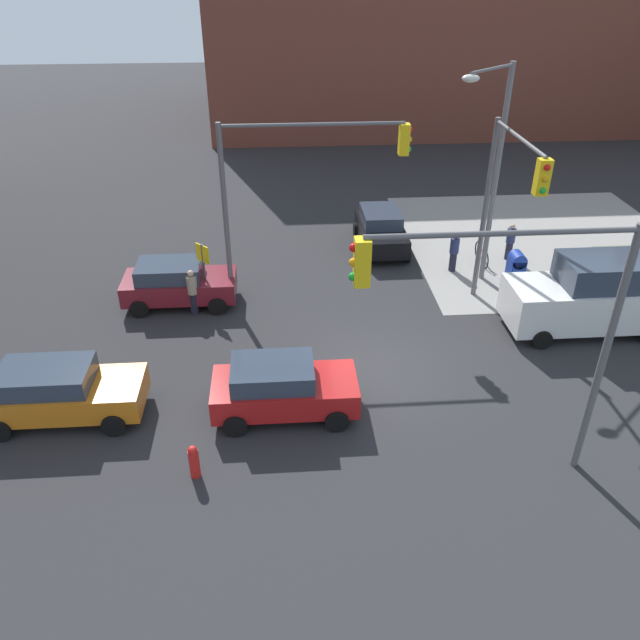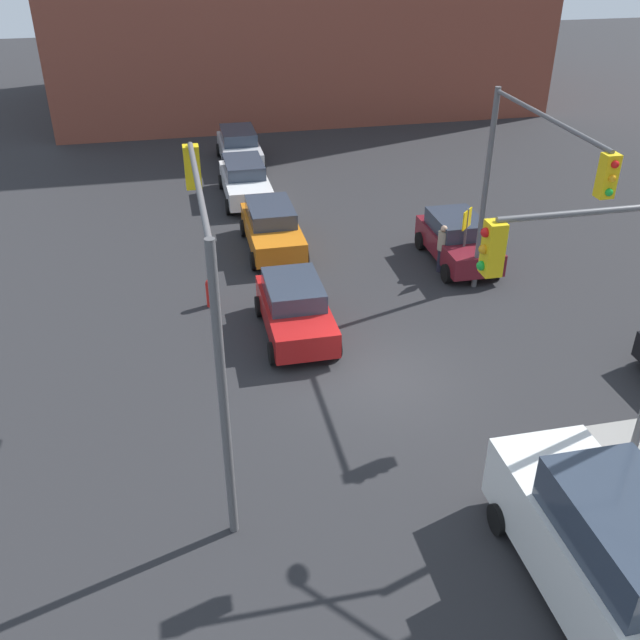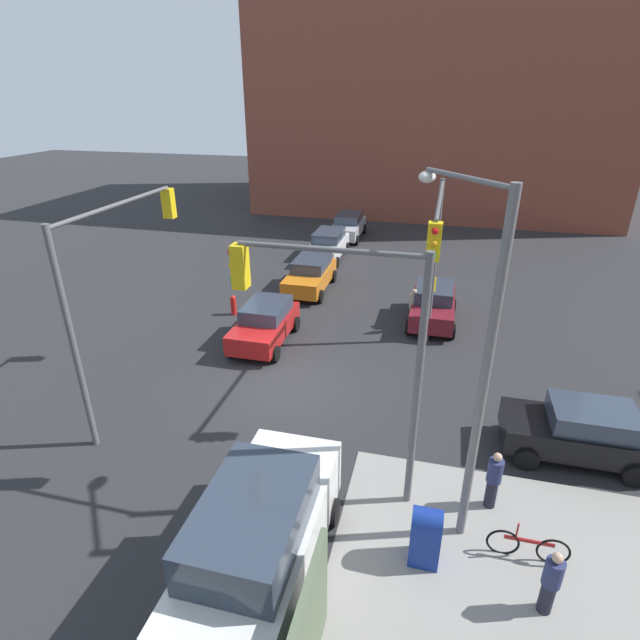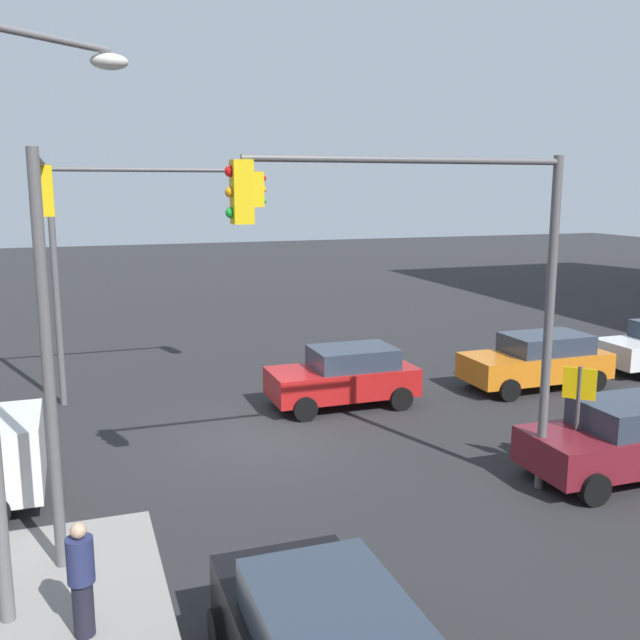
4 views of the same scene
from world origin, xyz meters
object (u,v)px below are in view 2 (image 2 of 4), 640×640
at_px(sedan_maroon, 458,240).
at_px(sedan_white, 245,180).
at_px(traffic_signal_se_corner, 208,277).
at_px(sedan_silver, 239,147).
at_px(sedan_orange, 272,227).
at_px(coupe_red, 295,309).
at_px(pedestrian_waiting, 442,248).
at_px(van_white_delivery, 607,551).
at_px(traffic_signal_ne_corner, 603,298).
at_px(fire_hydrant, 210,292).
at_px(traffic_signal_nw_corner, 528,175).

xyz_separation_m(sedan_maroon, sedan_white, (-7.75, -6.57, 0.00)).
xyz_separation_m(traffic_signal_se_corner, sedan_silver, (-21.16, 2.85, -3.81)).
relative_size(sedan_maroon, sedan_orange, 0.92).
bearing_deg(coupe_red, pedestrian_waiting, 117.87).
xyz_separation_m(van_white_delivery, pedestrian_waiting, (-13.40, 2.00, -0.39)).
distance_m(traffic_signal_ne_corner, van_white_delivery, 4.64).
distance_m(traffic_signal_ne_corner, pedestrian_waiting, 10.98).
height_order(traffic_signal_ne_corner, sedan_maroon, traffic_signal_ne_corner).
bearing_deg(fire_hydrant, traffic_signal_nw_corner, 71.29).
bearing_deg(pedestrian_waiting, traffic_signal_ne_corner, 88.28).
bearing_deg(sedan_silver, sedan_white, -3.71).
bearing_deg(pedestrian_waiting, sedan_maroon, -138.69).
relative_size(coupe_red, sedan_white, 0.89).
relative_size(traffic_signal_ne_corner, fire_hydrant, 6.91).
height_order(coupe_red, sedan_silver, same).
bearing_deg(sedan_orange, sedan_silver, -179.81).
bearing_deg(sedan_maroon, van_white_delivery, -11.32).
bearing_deg(traffic_signal_nw_corner, sedan_orange, -138.11).
bearing_deg(pedestrian_waiting, fire_hydrant, 9.28).
distance_m(sedan_orange, van_white_delivery, 16.83).
distance_m(sedan_maroon, pedestrian_waiting, 1.02).
relative_size(sedan_orange, pedestrian_waiting, 2.55).
relative_size(coupe_red, sedan_silver, 0.90).
xyz_separation_m(traffic_signal_nw_corner, sedan_white, (-12.12, -6.46, -3.84)).
height_order(traffic_signal_se_corner, pedestrian_waiting, traffic_signal_se_corner).
xyz_separation_m(traffic_signal_ne_corner, coupe_red, (-7.30, -4.72, -3.72)).
bearing_deg(traffic_signal_ne_corner, traffic_signal_nw_corner, 165.85).
bearing_deg(traffic_signal_ne_corner, traffic_signal_se_corner, -107.32).
relative_size(fire_hydrant, sedan_silver, 0.21).
bearing_deg(traffic_signal_se_corner, traffic_signal_nw_corner, 115.34).
xyz_separation_m(fire_hydrant, coupe_red, (2.20, 2.32, 0.36)).
distance_m(traffic_signal_se_corner, sedan_maroon, 13.12).
bearing_deg(coupe_red, traffic_signal_nw_corner, 83.33).
bearing_deg(traffic_signal_ne_corner, sedan_white, -165.57).
relative_size(fire_hydrant, coupe_red, 0.24).
distance_m(sedan_orange, pedestrian_waiting, 6.22).
distance_m(traffic_signal_nw_corner, traffic_signal_ne_corner, 6.76).
relative_size(coupe_red, sedan_maroon, 1.00).
xyz_separation_m(traffic_signal_ne_corner, pedestrian_waiting, (-10.30, 0.95, -3.68)).
bearing_deg(traffic_signal_se_corner, sedan_orange, 165.40).
relative_size(traffic_signal_se_corner, coupe_red, 1.63).
bearing_deg(traffic_signal_se_corner, traffic_signal_ne_corner, 72.68).
xyz_separation_m(traffic_signal_se_corner, sedan_white, (-16.38, 2.54, -3.81)).
height_order(fire_hydrant, van_white_delivery, van_white_delivery).
relative_size(van_white_delivery, pedestrian_waiting, 3.17).
relative_size(traffic_signal_nw_corner, sedan_maroon, 1.62).
xyz_separation_m(fire_hydrant, van_white_delivery, (12.60, 6.00, 0.79)).
relative_size(traffic_signal_ne_corner, van_white_delivery, 1.20).
xyz_separation_m(fire_hydrant, pedestrian_waiting, (-0.80, 8.00, 0.40)).
relative_size(traffic_signal_ne_corner, coupe_red, 1.63).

